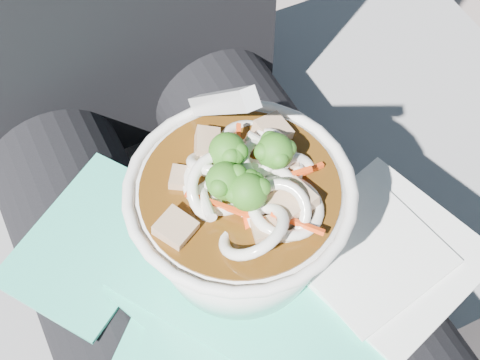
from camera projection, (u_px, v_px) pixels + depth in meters
name	position (u px, v px, depth m)	size (l,w,h in m)	color
stone_ledge	(185.00, 300.00, 0.94)	(1.00, 0.50, 0.47)	slate
lap	(229.00, 299.00, 0.62)	(0.33, 0.48, 0.14)	black
person_body	(186.00, 210.00, 0.65)	(0.34, 0.94, 1.01)	black
plastic_bag	(242.00, 290.00, 0.54)	(0.37, 0.37, 0.01)	#30CAA7
napkins	(380.00, 252.00, 0.55)	(0.17, 0.17, 0.01)	white
udon_bowl	(241.00, 212.00, 0.50)	(0.21, 0.21, 0.20)	white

